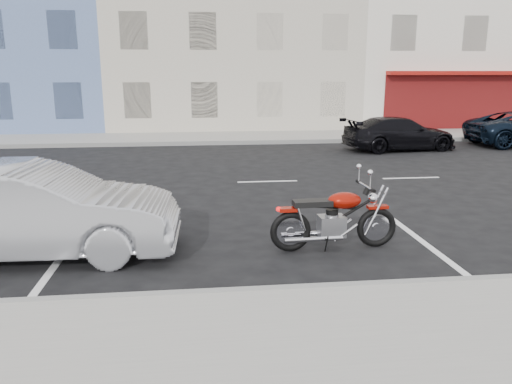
% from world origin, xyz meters
% --- Properties ---
extents(ground, '(120.00, 120.00, 0.00)m').
position_xyz_m(ground, '(0.00, 0.00, 0.00)').
color(ground, black).
rests_on(ground, ground).
extents(sidewalk_near, '(80.00, 3.40, 0.15)m').
position_xyz_m(sidewalk_near, '(-5.00, -8.70, 0.07)').
color(sidewalk_near, gray).
rests_on(sidewalk_near, ground).
extents(sidewalk_far, '(80.00, 3.40, 0.15)m').
position_xyz_m(sidewalk_far, '(-5.00, 8.70, 0.07)').
color(sidewalk_far, gray).
rests_on(sidewalk_far, ground).
extents(curb_near, '(80.00, 0.12, 0.16)m').
position_xyz_m(curb_near, '(-5.00, -7.00, 0.08)').
color(curb_near, gray).
rests_on(curb_near, ground).
extents(curb_far, '(80.00, 0.12, 0.16)m').
position_xyz_m(curb_far, '(-5.00, 7.00, 0.08)').
color(curb_far, gray).
rests_on(curb_far, ground).
extents(bldg_blue, '(12.00, 12.00, 13.00)m').
position_xyz_m(bldg_blue, '(-14.00, 16.30, 6.50)').
color(bldg_blue, '#586FA2').
rests_on(bldg_blue, ground).
extents(bldg_cream, '(12.00, 12.00, 11.50)m').
position_xyz_m(bldg_cream, '(-2.00, 16.30, 5.75)').
color(bldg_cream, '#BCB3A0').
rests_on(bldg_cream, ground).
extents(bldg_corner, '(14.00, 12.00, 12.50)m').
position_xyz_m(bldg_corner, '(11.00, 16.30, 6.25)').
color(bldg_corner, silver).
rests_on(bldg_corner, ground).
extents(motorcycle, '(2.14, 0.71, 1.07)m').
position_xyz_m(motorcycle, '(-0.86, -5.24, 0.49)').
color(motorcycle, black).
rests_on(motorcycle, ground).
extents(sedan_silver, '(4.52, 1.68, 1.48)m').
position_xyz_m(sedan_silver, '(-6.40, -5.05, 0.74)').
color(sedan_silver, '#A8AAB0').
rests_on(sedan_silver, ground).
extents(car_far, '(4.43, 2.26, 1.23)m').
position_xyz_m(car_far, '(3.62, 4.91, 0.62)').
color(car_far, black).
rests_on(car_far, ground).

